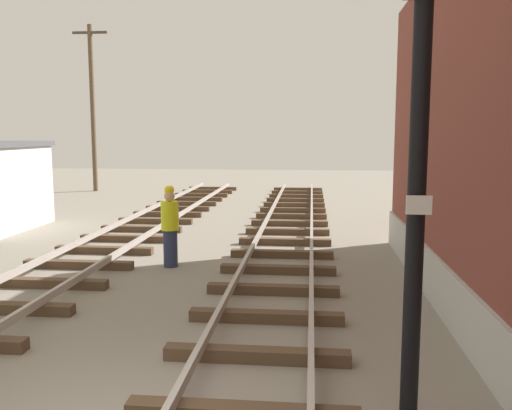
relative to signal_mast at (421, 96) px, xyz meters
name	(u,v)px	position (x,y,z in m)	size (l,w,h in m)	color
signal_mast	(421,96)	(0.00, 0.00, 0.00)	(0.36, 0.40, 5.39)	black
utility_pole_far	(93,105)	(-12.25, 22.08, 1.03)	(1.80, 0.24, 8.43)	brown
track_worker_foreground	(170,226)	(-4.19, 6.55, -2.45)	(0.40, 0.40, 1.87)	#262D4C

